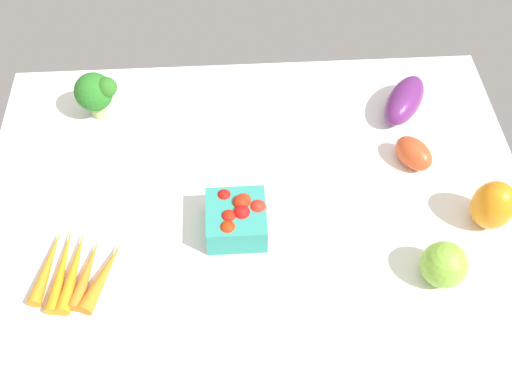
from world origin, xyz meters
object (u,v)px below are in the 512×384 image
at_px(berry_basket, 237,218).
at_px(roma_tomato, 414,153).
at_px(broccoli_head, 97,92).
at_px(bell_pepper_orange, 493,205).
at_px(heirloom_tomato_green, 444,265).
at_px(carrot_bunch, 76,270).
at_px(eggplant, 404,100).

bearing_deg(berry_basket, roma_tomato, 21.37).
xyz_separation_m(broccoli_head, bell_pepper_orange, (0.73, -0.32, -0.01)).
height_order(broccoli_head, heirloom_tomato_green, broccoli_head).
height_order(broccoli_head, bell_pepper_orange, broccoli_head).
bearing_deg(carrot_bunch, heirloom_tomato_green, -3.69).
bearing_deg(bell_pepper_orange, carrot_bunch, -174.74).
xyz_separation_m(carrot_bunch, eggplant, (0.64, 0.36, 0.02)).
bearing_deg(eggplant, berry_basket, 160.58).
bearing_deg(bell_pepper_orange, broccoli_head, 156.58).
xyz_separation_m(roma_tomato, broccoli_head, (-0.62, 0.17, 0.04)).
distance_m(broccoli_head, heirloom_tomato_green, 0.75).
height_order(roma_tomato, eggplant, eggplant).
bearing_deg(heirloom_tomato_green, carrot_bunch, 176.31).
xyz_separation_m(carrot_bunch, heirloom_tomato_green, (0.62, -0.04, 0.03)).
relative_size(roma_tomato, heirloom_tomato_green, 1.06).
distance_m(heirloom_tomato_green, bell_pepper_orange, 0.16).
bearing_deg(carrot_bunch, eggplant, 29.02).
bearing_deg(carrot_bunch, berry_basket, 15.57).
xyz_separation_m(roma_tomato, heirloom_tomato_green, (-0.01, -0.26, 0.01)).
distance_m(roma_tomato, broccoli_head, 0.65).
relative_size(heirloom_tomato_green, bell_pepper_orange, 0.78).
distance_m(roma_tomato, heirloom_tomato_green, 0.26).
bearing_deg(roma_tomato, eggplant, -36.23).
xyz_separation_m(berry_basket, bell_pepper_orange, (0.46, -0.01, 0.02)).
height_order(broccoli_head, berry_basket, broccoli_head).
relative_size(carrot_bunch, heirloom_tomato_green, 2.17).
xyz_separation_m(heirloom_tomato_green, eggplant, (0.02, 0.40, -0.01)).
xyz_separation_m(heirloom_tomato_green, bell_pepper_orange, (0.11, 0.11, 0.01)).
height_order(berry_basket, bell_pepper_orange, bell_pepper_orange).
xyz_separation_m(broccoli_head, eggplant, (0.63, -0.03, -0.03)).
relative_size(broccoli_head, bell_pepper_orange, 1.02).
xyz_separation_m(carrot_bunch, bell_pepper_orange, (0.74, 0.07, 0.04)).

